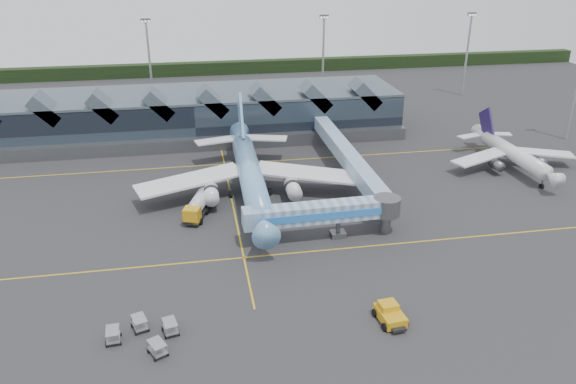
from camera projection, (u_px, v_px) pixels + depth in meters
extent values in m
plane|color=#242426|center=(238.00, 231.00, 84.08)|extent=(260.00, 260.00, 0.00)
cube|color=gold|center=(244.00, 258.00, 76.89)|extent=(120.00, 0.25, 0.01)
cube|color=gold|center=(224.00, 164.00, 109.24)|extent=(120.00, 0.25, 0.01)
cube|color=gold|center=(232.00, 203.00, 93.07)|extent=(0.25, 60.00, 0.01)
cube|color=black|center=(205.00, 68.00, 182.11)|extent=(260.00, 4.00, 4.00)
cube|color=black|center=(194.00, 115.00, 124.57)|extent=(90.00, 20.00, 9.00)
cube|color=#44515B|center=(193.00, 94.00, 122.66)|extent=(90.00, 20.00, 0.60)
cube|color=#53565A|center=(197.00, 144.00, 115.99)|extent=(90.00, 2.50, 2.60)
cube|color=#44515B|center=(46.00, 108.00, 111.65)|extent=(6.43, 6.00, 6.43)
cube|color=#44515B|center=(104.00, 106.00, 113.42)|extent=(6.43, 6.00, 6.43)
cube|color=#44515B|center=(159.00, 103.00, 115.20)|extent=(6.43, 6.00, 6.43)
cube|color=#44515B|center=(213.00, 101.00, 116.97)|extent=(6.43, 6.00, 6.43)
cube|color=#44515B|center=(265.00, 98.00, 118.74)|extent=(6.43, 6.00, 6.43)
cube|color=#44515B|center=(316.00, 96.00, 120.52)|extent=(6.43, 6.00, 6.43)
cube|color=#44515B|center=(365.00, 94.00, 122.29)|extent=(6.43, 6.00, 6.43)
cylinder|color=#93979B|center=(150.00, 65.00, 141.88)|extent=(0.56, 0.56, 22.00)
cube|color=#53565A|center=(146.00, 20.00, 137.39)|extent=(2.40, 0.50, 0.90)
cylinder|color=#93979B|center=(323.00, 59.00, 149.13)|extent=(0.56, 0.56, 22.00)
cube|color=#53565A|center=(324.00, 16.00, 144.64)|extent=(2.40, 0.50, 0.90)
cylinder|color=#93979B|center=(467.00, 56.00, 153.78)|extent=(0.56, 0.56, 22.00)
cube|color=#53565A|center=(472.00, 14.00, 149.29)|extent=(2.40, 0.50, 0.90)
cylinder|color=#93979B|center=(576.00, 90.00, 118.64)|extent=(0.56, 0.56, 22.00)
cylinder|color=#618FC4|center=(251.00, 176.00, 92.75)|extent=(4.50, 31.73, 3.91)
cone|color=#618FC4|center=(264.00, 227.00, 76.04)|extent=(4.01, 5.50, 3.91)
cube|color=black|center=(264.00, 224.00, 75.09)|extent=(1.49, 0.36, 0.48)
cone|color=#618FC4|center=(241.00, 137.00, 110.16)|extent=(4.04, 7.31, 3.91)
cube|color=silver|center=(190.00, 180.00, 92.77)|extent=(18.70, 10.79, 1.29)
cube|color=silver|center=(308.00, 173.00, 95.66)|extent=(18.70, 11.36, 1.29)
cylinder|color=silver|center=(211.00, 193.00, 90.43)|extent=(2.52, 5.47, 2.42)
cylinder|color=silver|center=(292.00, 188.00, 92.35)|extent=(2.52, 5.47, 2.42)
cube|color=#618FC4|center=(241.00, 120.00, 106.87)|extent=(0.65, 10.01, 10.76)
cube|color=silver|center=(217.00, 141.00, 108.25)|extent=(8.64, 4.91, 0.26)
cube|color=silver|center=(266.00, 138.00, 109.63)|extent=(8.68, 5.17, 0.26)
cylinder|color=#53565A|center=(261.00, 235.00, 80.56)|extent=(0.29, 0.29, 2.26)
cylinder|color=#53565A|center=(231.00, 191.00, 94.75)|extent=(0.29, 0.29, 2.26)
cylinder|color=#53565A|center=(270.00, 188.00, 95.71)|extent=(0.29, 0.29, 2.26)
cylinder|color=black|center=(261.00, 239.00, 80.85)|extent=(0.49, 1.46, 1.45)
cylinder|color=silver|center=(514.00, 154.00, 105.62)|extent=(3.32, 19.59, 2.79)
cone|color=silver|center=(552.00, 177.00, 95.41)|extent=(2.88, 3.42, 2.79)
cube|color=black|center=(555.00, 175.00, 94.79)|extent=(1.07, 0.36, 0.48)
cone|color=silver|center=(482.00, 134.00, 116.25)|extent=(2.91, 4.54, 2.79)
cube|color=silver|center=(480.00, 158.00, 105.41)|extent=(12.14, 7.30, 0.93)
cube|color=silver|center=(542.00, 153.00, 107.83)|extent=(12.15, 6.76, 0.93)
cylinder|color=#53565A|center=(496.00, 164.00, 104.05)|extent=(1.82, 3.39, 1.73)
cylinder|color=#53565A|center=(538.00, 161.00, 105.67)|extent=(1.82, 3.39, 1.73)
cube|color=#241848|center=(487.00, 123.00, 114.20)|extent=(0.59, 6.27, 6.80)
cube|color=silver|center=(470.00, 136.00, 114.92)|extent=(5.64, 3.31, 0.23)
cube|color=silver|center=(498.00, 134.00, 116.09)|extent=(5.61, 3.05, 0.23)
cylinder|color=#53565A|center=(542.00, 184.00, 98.30)|extent=(0.26, 0.26, 1.61)
cylinder|color=#53565A|center=(499.00, 164.00, 106.83)|extent=(0.26, 0.26, 1.61)
cylinder|color=#53565A|center=(521.00, 163.00, 107.71)|extent=(0.26, 0.26, 1.61)
cylinder|color=black|center=(541.00, 187.00, 98.51)|extent=(0.45, 1.04, 1.03)
cube|color=#6683AA|center=(320.00, 212.00, 80.17)|extent=(18.30, 3.25, 2.64)
cube|color=blue|center=(323.00, 217.00, 78.90)|extent=(18.23, 0.62, 1.09)
cube|color=#6683AA|center=(251.00, 219.00, 78.30)|extent=(2.45, 2.98, 2.73)
cylinder|color=#53565A|center=(338.00, 224.00, 81.54)|extent=(0.64, 0.64, 4.25)
cube|color=#53565A|center=(338.00, 234.00, 82.24)|extent=(2.24, 1.88, 0.82)
cylinder|color=black|center=(332.00, 235.00, 82.11)|extent=(0.39, 0.83, 0.82)
cylinder|color=black|center=(344.00, 234.00, 82.45)|extent=(0.39, 0.83, 0.82)
cylinder|color=#53565A|center=(387.00, 206.00, 82.04)|extent=(4.01, 4.01, 2.73)
cylinder|color=#53565A|center=(386.00, 219.00, 82.90)|extent=(1.64, 1.64, 4.25)
cube|color=black|center=(198.00, 211.00, 88.47)|extent=(4.92, 9.15, 0.49)
cube|color=#C48F12|center=(192.00, 215.00, 85.03)|extent=(2.90, 2.77, 2.16)
cube|color=black|center=(190.00, 214.00, 84.11)|extent=(2.11, 0.79, 0.98)
cylinder|color=silver|center=(200.00, 200.00, 89.00)|extent=(3.87, 6.12, 2.26)
sphere|color=silver|center=(205.00, 193.00, 91.58)|extent=(2.16, 2.16, 2.16)
sphere|color=silver|center=(195.00, 208.00, 86.42)|extent=(2.16, 2.16, 2.16)
cylinder|color=black|center=(186.00, 221.00, 86.05)|extent=(0.62, 1.04, 0.98)
cylinder|color=black|center=(201.00, 221.00, 85.76)|extent=(0.62, 1.04, 0.98)
cylinder|color=black|center=(192.00, 211.00, 89.16)|extent=(0.62, 1.04, 0.98)
cylinder|color=black|center=(207.00, 212.00, 88.87)|extent=(0.62, 1.04, 0.98)
cylinder|color=black|center=(196.00, 204.00, 91.39)|extent=(0.62, 1.04, 0.98)
cylinder|color=black|center=(211.00, 205.00, 91.10)|extent=(0.62, 1.04, 0.98)
cube|color=#C48F12|center=(390.00, 315.00, 63.71)|extent=(2.88, 4.30, 1.13)
cube|color=#C48F12|center=(388.00, 306.00, 63.96)|extent=(2.21, 2.00, 0.79)
cube|color=black|center=(398.00, 329.00, 61.94)|extent=(1.67, 1.06, 0.34)
cylinder|color=black|center=(384.00, 327.00, 62.33)|extent=(0.43, 0.93, 0.91)
cylinder|color=black|center=(406.00, 323.00, 62.98)|extent=(0.43, 0.93, 0.91)
cylinder|color=black|center=(374.00, 313.00, 64.72)|extent=(0.43, 0.93, 0.91)
cylinder|color=black|center=(395.00, 309.00, 65.37)|extent=(0.43, 0.93, 0.91)
cube|color=#909498|center=(140.00, 325.00, 62.46)|extent=(2.02, 2.52, 0.15)
cube|color=#909498|center=(139.00, 318.00, 62.08)|extent=(2.02, 2.52, 0.08)
cylinder|color=black|center=(145.00, 322.00, 63.58)|extent=(0.23, 0.38, 0.36)
cube|color=#909498|center=(170.00, 329.00, 61.86)|extent=(1.85, 2.45, 0.15)
cube|color=#909498|center=(170.00, 322.00, 61.47)|extent=(1.85, 2.45, 0.08)
cylinder|color=black|center=(176.00, 326.00, 62.95)|extent=(0.20, 0.38, 0.36)
cube|color=#909498|center=(113.00, 337.00, 60.56)|extent=(1.56, 2.29, 0.15)
cube|color=#909498|center=(112.00, 330.00, 60.17)|extent=(1.56, 2.29, 0.08)
cylinder|color=black|center=(121.00, 334.00, 61.58)|extent=(0.15, 0.37, 0.36)
cube|color=#909498|center=(158.00, 350.00, 58.63)|extent=(2.24, 2.59, 0.15)
cube|color=#909498|center=(157.00, 343.00, 58.25)|extent=(2.24, 2.59, 0.08)
cylinder|color=black|center=(161.00, 346.00, 59.78)|extent=(0.27, 0.37, 0.36)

